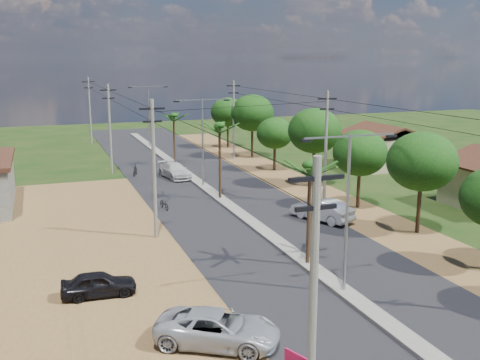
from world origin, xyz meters
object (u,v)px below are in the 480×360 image
Objects in this scene: car_white_far at (175,171)px; car_parked_silver at (218,329)px; car_parked_dark at (99,285)px; car_silver_mid at (322,210)px.

car_parked_silver is (-6.00, -32.50, 0.00)m from car_white_far.
car_white_far is 1.34× the size of car_parked_dark.
car_silver_mid is 18.34m from car_parked_dark.
car_silver_mid is 19.12m from car_white_far.
car_white_far is at bearing 20.69° from car_parked_silver.
car_white_far is 33.05m from car_parked_silver.
car_parked_silver is 7.72m from car_parked_dark.
car_parked_dark is at bearing 1.07° from car_silver_mid.
car_silver_mid is 1.30× the size of car_parked_dark.
car_silver_mid is 19.16m from car_parked_silver.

